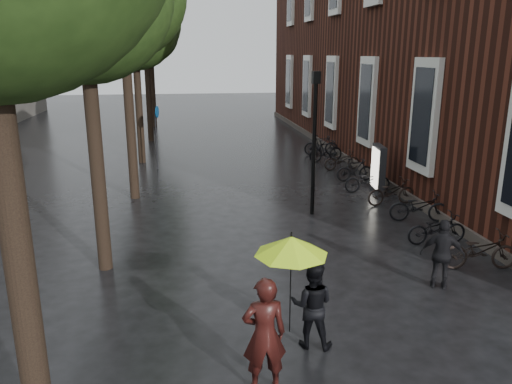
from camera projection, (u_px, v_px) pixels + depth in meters
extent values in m
cube|color=#38160F|center=(441.00, 30.00, 24.24)|extent=(10.00, 33.00, 12.00)
cube|color=silver|center=(425.00, 116.00, 15.75)|extent=(0.25, 1.60, 3.60)
cube|color=black|center=(422.00, 116.00, 15.73)|extent=(0.10, 1.20, 3.00)
cube|color=silver|center=(368.00, 102.00, 20.51)|extent=(0.25, 1.60, 3.60)
cube|color=black|center=(365.00, 102.00, 20.49)|extent=(0.10, 1.20, 3.00)
cube|color=silver|center=(332.00, 92.00, 25.27)|extent=(0.25, 1.60, 3.60)
cube|color=black|center=(330.00, 92.00, 25.26)|extent=(0.10, 1.20, 3.00)
cube|color=silver|center=(308.00, 86.00, 30.03)|extent=(0.25, 1.60, 3.60)
cube|color=black|center=(306.00, 86.00, 30.02)|extent=(0.10, 1.20, 3.00)
cube|color=silver|center=(290.00, 82.00, 34.79)|extent=(0.25, 1.60, 3.60)
cube|color=black|center=(288.00, 82.00, 34.78)|extent=(0.10, 1.20, 3.00)
cube|color=#3F3833|center=(338.00, 151.00, 25.11)|extent=(0.40, 33.00, 0.30)
cylinder|color=black|center=(24.00, 296.00, 5.52)|extent=(0.32, 0.32, 4.68)
cylinder|color=black|center=(98.00, 176.00, 11.24)|extent=(0.32, 0.32, 4.51)
cylinder|color=black|center=(131.00, 128.00, 16.92)|extent=(0.32, 0.32, 4.95)
cylinder|color=black|center=(140.00, 115.00, 22.69)|extent=(0.32, 0.32, 4.40)
cylinder|color=black|center=(149.00, 99.00, 28.37)|extent=(0.32, 0.32, 4.79)
cylinder|color=black|center=(153.00, 93.00, 34.10)|extent=(0.32, 0.32, 4.57)
imported|color=black|center=(264.00, 335.00, 7.36)|extent=(0.67, 0.45, 1.83)
imported|color=black|center=(312.00, 305.00, 8.53)|extent=(0.90, 0.80, 1.55)
cylinder|color=black|center=(290.00, 289.00, 7.87)|extent=(0.02, 0.02, 1.49)
cone|color=#C5FF1A|center=(291.00, 246.00, 7.67)|extent=(1.17, 1.17, 0.30)
cylinder|color=black|center=(292.00, 234.00, 7.62)|extent=(0.02, 0.02, 0.08)
imported|color=black|center=(442.00, 254.00, 10.66)|extent=(0.98, 0.75, 1.55)
imported|color=black|center=(480.00, 250.00, 11.68)|extent=(1.84, 0.85, 0.93)
imported|color=black|center=(437.00, 229.00, 13.25)|extent=(1.63, 0.58, 0.86)
imported|color=black|center=(419.00, 207.00, 15.02)|extent=(1.84, 0.96, 0.92)
imported|color=black|center=(391.00, 192.00, 16.68)|extent=(1.78, 0.81, 0.90)
imported|color=black|center=(368.00, 180.00, 18.18)|extent=(1.71, 0.65, 0.89)
imported|color=black|center=(355.00, 170.00, 19.81)|extent=(1.53, 0.47, 0.91)
imported|color=black|center=(342.00, 160.00, 21.70)|extent=(1.67, 0.72, 0.85)
imported|color=black|center=(326.00, 151.00, 23.35)|extent=(1.77, 0.82, 1.03)
imported|color=black|center=(321.00, 145.00, 24.82)|extent=(1.72, 0.67, 1.01)
cube|color=black|center=(378.00, 169.00, 18.06)|extent=(0.24, 1.15, 1.74)
cube|color=white|center=(375.00, 168.00, 18.02)|extent=(0.04, 0.97, 1.43)
cylinder|color=black|center=(314.00, 150.00, 15.27)|extent=(0.12, 0.12, 4.13)
cube|color=black|center=(316.00, 77.00, 14.69)|extent=(0.23, 0.23, 0.36)
sphere|color=#FFE5B2|center=(316.00, 77.00, 14.69)|extent=(0.19, 0.19, 0.19)
cylinder|color=#262628|center=(156.00, 141.00, 21.59)|extent=(0.06, 0.06, 2.51)
cylinder|color=#0C4A88|center=(157.00, 112.00, 21.27)|extent=(0.03, 0.50, 0.50)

